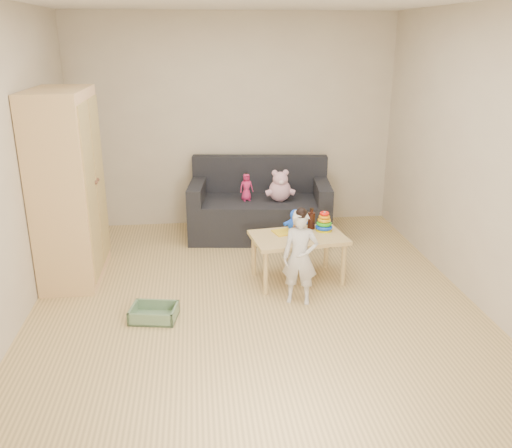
{
  "coord_description": "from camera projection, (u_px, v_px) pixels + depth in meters",
  "views": [
    {
      "loc": [
        -0.49,
        -4.5,
        2.32
      ],
      "look_at": [
        0.05,
        0.25,
        0.65
      ],
      "focal_mm": 38.0,
      "sensor_mm": 36.0,
      "label": 1
    }
  ],
  "objects": [
    {
      "name": "room",
      "position": [
        253.0,
        162.0,
        4.61
      ],
      "size": [
        4.5,
        4.5,
        4.5
      ],
      "color": "tan",
      "rests_on": "ground"
    },
    {
      "name": "wardrobe",
      "position": [
        68.0,
        187.0,
        5.24
      ],
      "size": [
        0.52,
        1.03,
        1.86
      ],
      "primitive_type": "cube",
      "color": "#EEB582",
      "rests_on": "ground"
    },
    {
      "name": "sofa",
      "position": [
        260.0,
        218.0,
        6.55
      ],
      "size": [
        1.74,
        1.02,
        0.47
      ],
      "primitive_type": "cube",
      "rotation": [
        0.0,
        0.0,
        -0.12
      ],
      "color": "black",
      "rests_on": "ground"
    },
    {
      "name": "play_table",
      "position": [
        298.0,
        258.0,
        5.35
      ],
      "size": [
        0.96,
        0.68,
        0.47
      ],
      "primitive_type": "cube",
      "rotation": [
        0.0,
        0.0,
        0.14
      ],
      "color": "tan",
      "rests_on": "ground"
    },
    {
      "name": "storage_bin",
      "position": [
        154.0,
        313.0,
        4.66
      ],
      "size": [
        0.43,
        0.36,
        0.12
      ],
      "primitive_type": null,
      "rotation": [
        0.0,
        0.0,
        -0.18
      ],
      "color": "#61815E",
      "rests_on": "ground"
    },
    {
      "name": "toddler",
      "position": [
        300.0,
        259.0,
        4.85
      ],
      "size": [
        0.36,
        0.29,
        0.86
      ],
      "primitive_type": "imported",
      "rotation": [
        0.0,
        0.0,
        -0.29
      ],
      "color": "silver",
      "rests_on": "ground"
    },
    {
      "name": "pink_bear",
      "position": [
        280.0,
        188.0,
        6.36
      ],
      "size": [
        0.3,
        0.26,
        0.32
      ],
      "primitive_type": null,
      "rotation": [
        0.0,
        0.0,
        -0.09
      ],
      "color": "#D69DB5",
      "rests_on": "sofa"
    },
    {
      "name": "doll",
      "position": [
        246.0,
        187.0,
        6.38
      ],
      "size": [
        0.18,
        0.14,
        0.32
      ],
      "primitive_type": "imported",
      "rotation": [
        0.0,
        0.0,
        0.18
      ],
      "color": "#C92560",
      "rests_on": "sofa"
    },
    {
      "name": "ring_stacker",
      "position": [
        324.0,
        223.0,
        5.39
      ],
      "size": [
        0.17,
        0.17,
        0.2
      ],
      "color": "yellow",
      "rests_on": "play_table"
    },
    {
      "name": "brown_bottle",
      "position": [
        311.0,
        220.0,
        5.44
      ],
      "size": [
        0.08,
        0.08,
        0.22
      ],
      "color": "black",
      "rests_on": "play_table"
    },
    {
      "name": "blue_plush",
      "position": [
        295.0,
        220.0,
        5.35
      ],
      "size": [
        0.24,
        0.22,
        0.24
      ],
      "primitive_type": null,
      "rotation": [
        0.0,
        0.0,
        0.38
      ],
      "color": "#1C54FD",
      "rests_on": "play_table"
    },
    {
      "name": "wooden_figure",
      "position": [
        294.0,
        230.0,
        5.26
      ],
      "size": [
        0.06,
        0.05,
        0.12
      ],
      "primitive_type": null,
      "rotation": [
        0.0,
        0.0,
        0.43
      ],
      "color": "brown",
      "rests_on": "play_table"
    },
    {
      "name": "yellow_book",
      "position": [
        283.0,
        232.0,
        5.35
      ],
      "size": [
        0.23,
        0.23,
        0.01
      ],
      "primitive_type": "cube",
      "rotation": [
        0.0,
        0.0,
        0.29
      ],
      "color": "yellow",
      "rests_on": "play_table"
    }
  ]
}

